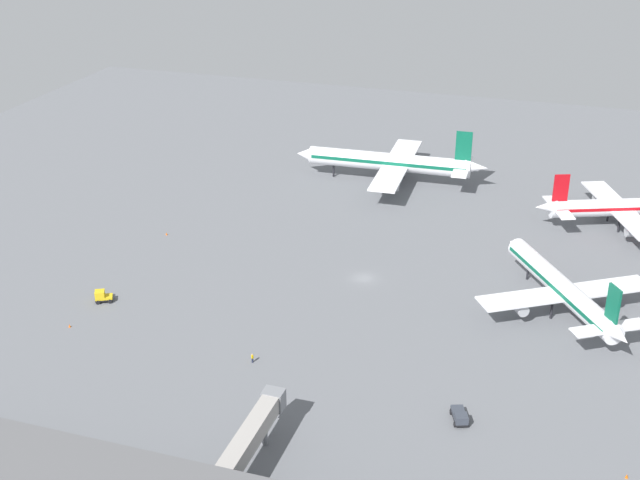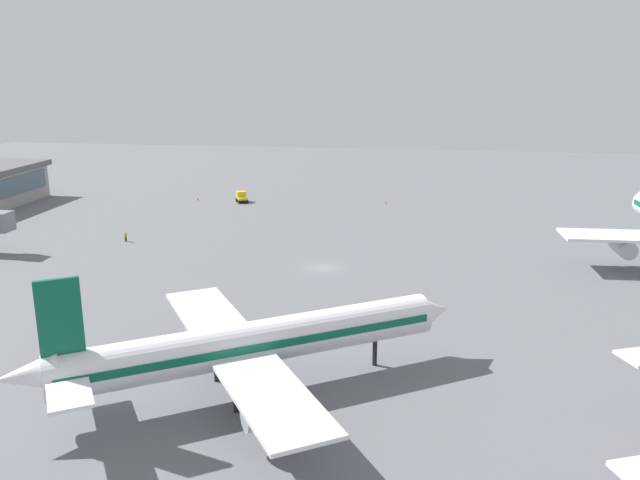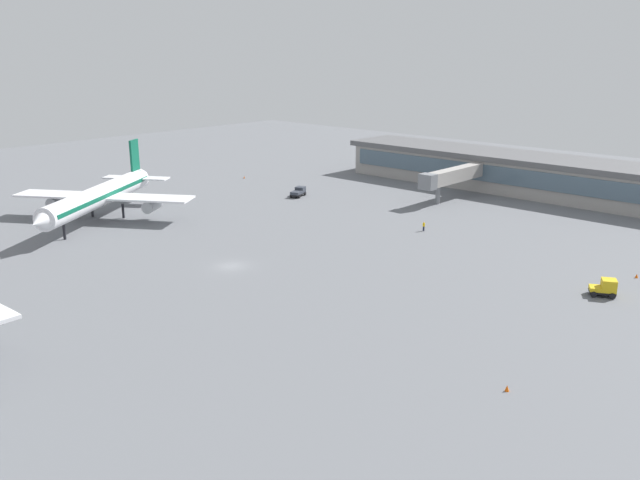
% 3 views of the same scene
% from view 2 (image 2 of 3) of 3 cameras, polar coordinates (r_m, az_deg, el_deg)
% --- Properties ---
extents(ground, '(288.00, 288.00, 0.00)m').
position_cam_2_polar(ground, '(96.64, 0.30, -2.44)').
color(ground, slate).
extents(airplane_taxiing, '(31.50, 37.44, 12.92)m').
position_cam_2_polar(airplane_taxiing, '(59.93, -6.16, -8.95)').
color(airplane_taxiing, white).
rests_on(airplane_taxiing, ground).
extents(baggage_tug, '(3.72, 3.37, 2.30)m').
position_cam_2_polar(baggage_tug, '(144.15, -6.87, 3.76)').
color(baggage_tug, black).
rests_on(baggage_tug, ground).
extents(ground_crew_worker, '(0.39, 0.58, 1.67)m').
position_cam_2_polar(ground_crew_worker, '(115.63, -16.60, 0.29)').
color(ground_crew_worker, '#1E2338').
rests_on(ground_crew_worker, ground).
extents(safety_cone_near_gate, '(0.44, 0.44, 0.60)m').
position_cam_2_polar(safety_cone_near_gate, '(141.94, 5.73, 3.27)').
color(safety_cone_near_gate, '#EA590C').
rests_on(safety_cone_near_gate, ground).
extents(safety_cone_mid_apron, '(0.44, 0.44, 0.60)m').
position_cam_2_polar(safety_cone_mid_apron, '(147.96, -10.61, 3.56)').
color(safety_cone_mid_apron, '#EA590C').
rests_on(safety_cone_mid_apron, ground).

